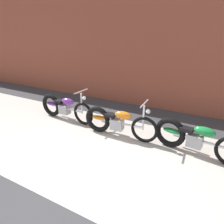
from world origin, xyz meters
The scene contains 6 objects.
ground_plane centered at (0.00, 0.00, 0.00)m, with size 80.00×80.00×0.00m, color #38383A.
sidewalk_slab centered at (0.00, 1.75, 0.00)m, with size 36.00×3.50×0.01m, color #B2ADA3.
brick_building_wall centered at (0.00, 5.20, 2.41)m, with size 36.00×0.50×4.82m, color brown.
motorcycle_purple centered at (-2.16, 2.65, 0.40)m, with size 2.01×0.58×1.03m.
motorcycle_orange centered at (-0.24, 2.46, 0.40)m, with size 2.01×0.58×1.03m.
motorcycle_green centered at (1.64, 2.52, 0.40)m, with size 2.00×0.64×1.03m.
Camera 1 is at (1.94, -1.71, 2.56)m, focal length 32.10 mm.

